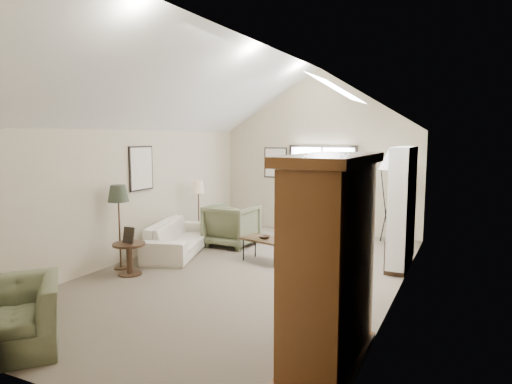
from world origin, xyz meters
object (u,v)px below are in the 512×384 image
at_px(armoire, 330,263).
at_px(armchair_near, 1,318).
at_px(side_chair, 339,212).
at_px(side_table, 129,259).
at_px(coffee_table, 264,250).
at_px(armchair_far, 232,225).
at_px(sofa, 179,237).

relative_size(armoire, armchair_near, 1.83).
bearing_deg(side_chair, side_table, -134.54).
bearing_deg(side_chair, coffee_table, -119.86).
bearing_deg(armchair_far, side_table, 78.75).
bearing_deg(sofa, side_chair, -58.31).
bearing_deg(side_chair, armchair_near, -119.95).
bearing_deg(armoire, sofa, 142.57).
bearing_deg(coffee_table, side_chair, 76.48).
relative_size(side_table, side_chair, 0.48).
xyz_separation_m(coffee_table, side_chair, (0.68, 2.83, 0.35)).
bearing_deg(sofa, coffee_table, -103.38).
bearing_deg(coffee_table, armoire, -55.75).
bearing_deg(coffee_table, armchair_near, -103.68).
relative_size(armoire, armchair_far, 2.19).
xyz_separation_m(armoire, armchair_near, (-3.34, -1.30, -0.71)).
bearing_deg(side_table, coffee_table, 44.52).
relative_size(sofa, side_chair, 1.92).
xyz_separation_m(coffee_table, side_table, (-1.77, -1.74, 0.05)).
height_order(armoire, side_chair, armoire).
relative_size(armoire, side_table, 3.94).
relative_size(armchair_far, coffee_table, 1.12).
xyz_separation_m(armoire, side_table, (-4.00, 1.54, -0.82)).
bearing_deg(armchair_near, armoire, -27.33).
bearing_deg(coffee_table, side_table, -135.48).
distance_m(armchair_far, coffee_table, 1.49).
height_order(armoire, armchair_near, armoire).
bearing_deg(sofa, armchair_far, -51.75).
bearing_deg(armoire, armchair_far, 129.39).
xyz_separation_m(armoire, side_chair, (-1.55, 6.10, -0.52)).
relative_size(sofa, armchair_far, 2.22).
height_order(side_table, side_chair, side_chair).
distance_m(sofa, side_chair, 3.92).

